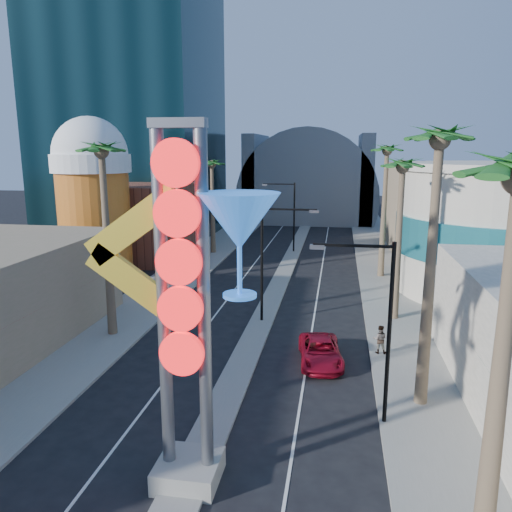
% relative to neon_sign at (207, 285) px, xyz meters
% --- Properties ---
extents(sidewalk_west, '(5.00, 100.00, 0.15)m').
position_rel_neon_sign_xyz_m(sidewalk_west, '(-10.32, 32.04, -7.23)').
color(sidewalk_west, gray).
rests_on(sidewalk_west, ground).
extents(sidewalk_east, '(5.00, 100.00, 0.15)m').
position_rel_neon_sign_xyz_m(sidewalk_east, '(8.68, 32.04, -7.23)').
color(sidewalk_east, gray).
rests_on(sidewalk_east, ground).
extents(median, '(1.60, 84.00, 0.15)m').
position_rel_neon_sign_xyz_m(median, '(-0.82, 35.04, -7.23)').
color(median, gray).
rests_on(median, ground).
extents(hotel_tower, '(20.00, 20.00, 50.00)m').
position_rel_neon_sign_xyz_m(hotel_tower, '(-22.82, 49.04, 17.69)').
color(hotel_tower, black).
rests_on(hotel_tower, ground).
extents(brick_filler_west, '(10.00, 10.00, 8.00)m').
position_rel_neon_sign_xyz_m(brick_filler_west, '(-16.82, 35.04, -3.31)').
color(brick_filler_west, brown).
rests_on(brick_filler_west, ground).
extents(filler_east, '(10.00, 20.00, 10.00)m').
position_rel_neon_sign_xyz_m(filler_east, '(15.18, 45.04, -2.31)').
color(filler_east, '#8D7D5B').
rests_on(filler_east, ground).
extents(beer_mug, '(7.00, 7.00, 14.50)m').
position_rel_neon_sign_xyz_m(beer_mug, '(-17.82, 27.04, 0.54)').
color(beer_mug, '#C06C19').
rests_on(beer_mug, ground).
extents(turquoise_building, '(16.60, 16.60, 10.60)m').
position_rel_neon_sign_xyz_m(turquoise_building, '(17.18, 27.04, -2.06)').
color(turquoise_building, '#B3AC97').
rests_on(turquoise_building, ground).
extents(canopy, '(22.00, 16.00, 22.00)m').
position_rel_neon_sign_xyz_m(canopy, '(-0.82, 69.04, -3.00)').
color(canopy, slate).
rests_on(canopy, ground).
extents(neon_sign, '(6.53, 2.60, 12.55)m').
position_rel_neon_sign_xyz_m(neon_sign, '(0.00, 0.00, 0.00)').
color(neon_sign, gray).
rests_on(neon_sign, ground).
extents(streetlight_0, '(3.79, 0.25, 8.00)m').
position_rel_neon_sign_xyz_m(streetlight_0, '(-0.27, 17.04, -2.43)').
color(streetlight_0, black).
rests_on(streetlight_0, ground).
extents(streetlight_1, '(3.79, 0.25, 8.00)m').
position_rel_neon_sign_xyz_m(streetlight_1, '(-1.36, 41.04, -2.43)').
color(streetlight_1, black).
rests_on(streetlight_1, ground).
extents(streetlight_2, '(3.45, 0.25, 8.00)m').
position_rel_neon_sign_xyz_m(streetlight_2, '(5.91, 5.04, -2.47)').
color(streetlight_2, black).
rests_on(streetlight_2, ground).
extents(palm_1, '(2.40, 2.40, 12.70)m').
position_rel_neon_sign_xyz_m(palm_1, '(-9.82, 13.04, 3.52)').
color(palm_1, brown).
rests_on(palm_1, ground).
extents(palm_2, '(2.40, 2.40, 11.20)m').
position_rel_neon_sign_xyz_m(palm_2, '(-9.82, 27.04, 2.17)').
color(palm_2, brown).
rests_on(palm_2, ground).
extents(palm_3, '(2.40, 2.40, 11.20)m').
position_rel_neon_sign_xyz_m(palm_3, '(-9.82, 39.04, 2.17)').
color(palm_3, brown).
rests_on(palm_3, ground).
extents(palm_5, '(2.40, 2.40, 13.20)m').
position_rel_neon_sign_xyz_m(palm_5, '(8.18, 7.04, 3.96)').
color(palm_5, brown).
rests_on(palm_5, ground).
extents(palm_6, '(2.40, 2.40, 11.70)m').
position_rel_neon_sign_xyz_m(palm_6, '(8.18, 19.04, 2.62)').
color(palm_6, brown).
rests_on(palm_6, ground).
extents(palm_7, '(2.40, 2.40, 12.70)m').
position_rel_neon_sign_xyz_m(palm_7, '(8.18, 31.04, 3.52)').
color(palm_7, brown).
rests_on(palm_7, ground).
extents(red_pickup, '(2.81, 5.08, 1.35)m').
position_rel_neon_sign_xyz_m(red_pickup, '(3.42, 10.94, -6.63)').
color(red_pickup, '#A60C23').
rests_on(red_pickup, ground).
extents(pedestrian_b, '(0.83, 0.66, 1.66)m').
position_rel_neon_sign_xyz_m(pedestrian_b, '(6.72, 12.56, -6.33)').
color(pedestrian_b, gray).
rests_on(pedestrian_b, sidewalk_east).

